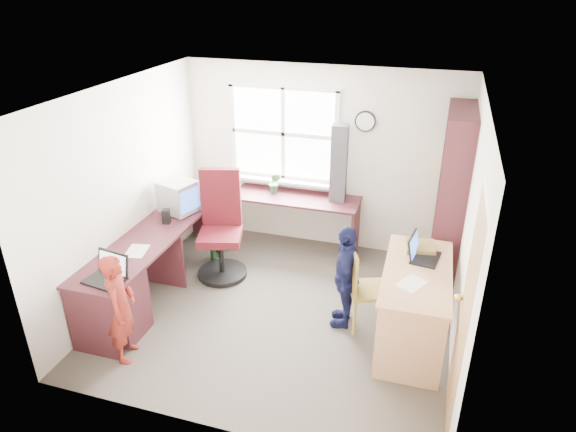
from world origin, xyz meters
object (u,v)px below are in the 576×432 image
(right_desk, at_px, (416,290))
(bookshelf, at_px, (450,204))
(person_red, at_px, (121,308))
(person_navy, at_px, (346,276))
(l_desk, at_px, (159,270))
(wooden_chair, at_px, (362,285))
(potted_plant, at_px, (275,183))
(cd_tower, at_px, (339,164))
(laptop_left, at_px, (108,273))
(person_green, at_px, (223,216))
(swivel_chair, at_px, (221,231))
(crt_monitor, at_px, (178,197))
(laptop_right, at_px, (421,253))

(right_desk, height_order, bookshelf, bookshelf)
(person_red, relative_size, person_navy, 0.98)
(l_desk, bearing_deg, person_red, -83.88)
(wooden_chair, height_order, potted_plant, potted_plant)
(cd_tower, bearing_deg, right_desk, -57.35)
(laptop_left, distance_m, potted_plant, 2.59)
(cd_tower, bearing_deg, bookshelf, -15.66)
(potted_plant, relative_size, person_green, 0.25)
(swivel_chair, xyz_separation_m, wooden_chair, (1.81, -0.56, -0.07))
(wooden_chair, bearing_deg, l_desk, 166.01)
(wooden_chair, distance_m, cd_tower, 1.76)
(l_desk, bearing_deg, laptop_left, -99.29)
(bookshelf, bearing_deg, person_navy, -128.90)
(wooden_chair, xyz_separation_m, crt_monitor, (-2.35, 0.56, 0.46))
(bookshelf, relative_size, person_green, 1.86)
(l_desk, relative_size, person_navy, 2.57)
(right_desk, height_order, wooden_chair, wooden_chair)
(wooden_chair, relative_size, person_navy, 0.79)
(potted_plant, relative_size, person_red, 0.25)
(swivel_chair, distance_m, person_green, 0.41)
(l_desk, xyz_separation_m, swivel_chair, (0.36, 0.86, 0.11))
(crt_monitor, bearing_deg, cd_tower, 45.03)
(cd_tower, relative_size, person_red, 0.88)
(cd_tower, bearing_deg, person_red, -122.94)
(crt_monitor, bearing_deg, right_desk, 5.28)
(right_desk, distance_m, laptop_right, 0.38)
(bookshelf, relative_size, potted_plant, 7.38)
(potted_plant, bearing_deg, person_green, -136.78)
(crt_monitor, height_order, laptop_right, crt_monitor)
(right_desk, relative_size, person_navy, 1.22)
(wooden_chair, bearing_deg, right_desk, -29.96)
(laptop_right, distance_m, potted_plant, 2.33)
(wooden_chair, bearing_deg, cd_tower, 89.75)
(right_desk, bearing_deg, crt_monitor, 166.59)
(l_desk, bearing_deg, cd_tower, 48.09)
(right_desk, bearing_deg, swivel_chair, 163.92)
(swivel_chair, height_order, person_green, swivel_chair)
(person_red, bearing_deg, person_navy, -76.65)
(right_desk, height_order, swivel_chair, swivel_chair)
(l_desk, height_order, person_red, person_red)
(potted_plant, relative_size, person_navy, 0.25)
(laptop_right, distance_m, cd_tower, 1.75)
(right_desk, relative_size, person_green, 1.24)
(right_desk, height_order, potted_plant, potted_plant)
(laptop_left, bearing_deg, person_green, 89.00)
(l_desk, distance_m, person_red, 0.86)
(cd_tower, bearing_deg, person_navy, -77.59)
(person_red, bearing_deg, wooden_chair, -78.54)
(person_navy, bearing_deg, laptop_left, -70.52)
(right_desk, height_order, person_green, person_green)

